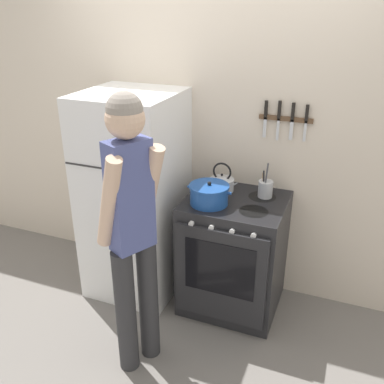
% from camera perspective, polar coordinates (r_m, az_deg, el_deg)
% --- Properties ---
extents(ground_plane, '(14.00, 14.00, 0.00)m').
position_cam_1_polar(ground_plane, '(3.88, 2.30, -10.60)').
color(ground_plane, slate).
extents(wall_back, '(10.00, 0.06, 2.55)m').
position_cam_1_polar(wall_back, '(3.34, 2.84, 7.90)').
color(wall_back, beige).
rests_on(wall_back, ground_plane).
extents(refrigerator, '(0.69, 0.73, 1.62)m').
position_cam_1_polar(refrigerator, '(3.37, -7.65, -0.56)').
color(refrigerator, white).
rests_on(refrigerator, ground_plane).
extents(stove_range, '(0.72, 0.67, 0.90)m').
position_cam_1_polar(stove_range, '(3.27, 5.43, -8.26)').
color(stove_range, '#232326').
rests_on(stove_range, ground_plane).
extents(dutch_oven_pot, '(0.32, 0.28, 0.17)m').
position_cam_1_polar(dutch_oven_pot, '(2.98, 2.30, -0.31)').
color(dutch_oven_pot, '#1E4C9E').
rests_on(dutch_oven_pot, stove_range).
extents(tea_kettle, '(0.23, 0.19, 0.22)m').
position_cam_1_polar(tea_kettle, '(3.20, 4.02, 1.26)').
color(tea_kettle, silver).
rests_on(tea_kettle, stove_range).
extents(utensil_jar, '(0.11, 0.11, 0.27)m').
position_cam_1_polar(utensil_jar, '(3.13, 9.75, 0.46)').
color(utensil_jar, '#B7BABF').
rests_on(utensil_jar, stove_range).
extents(person, '(0.40, 0.44, 1.80)m').
position_cam_1_polar(person, '(2.51, -8.00, -4.40)').
color(person, '#2D2D30').
rests_on(person, ground_plane).
extents(wall_knife_strip, '(0.38, 0.03, 0.29)m').
position_cam_1_polar(wall_knife_strip, '(3.12, 12.36, 9.77)').
color(wall_knife_strip, brown).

